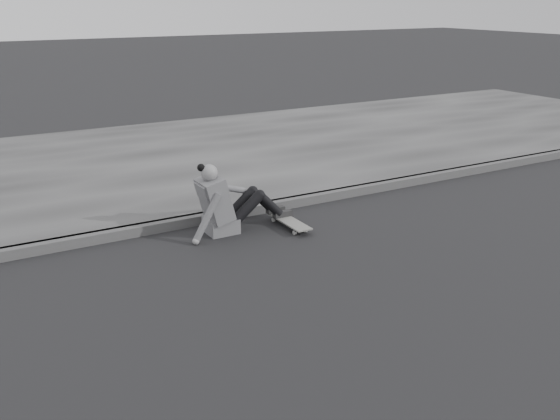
# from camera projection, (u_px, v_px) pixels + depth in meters

# --- Properties ---
(ground) EXTENTS (80.00, 80.00, 0.00)m
(ground) POSITION_uv_depth(u_px,v_px,m) (299.00, 311.00, 5.63)
(ground) COLOR black
(ground) RESTS_ON ground
(curb) EXTENTS (24.00, 0.16, 0.12)m
(curb) POSITION_uv_depth(u_px,v_px,m) (191.00, 220.00, 7.73)
(curb) COLOR #434343
(curb) RESTS_ON ground
(sidewalk) EXTENTS (24.00, 6.00, 0.12)m
(sidewalk) POSITION_uv_depth(u_px,v_px,m) (121.00, 166.00, 10.20)
(sidewalk) COLOR #3B3B3B
(sidewalk) RESTS_ON ground
(skateboard) EXTENTS (0.20, 0.78, 0.09)m
(skateboard) POSITION_uv_depth(u_px,v_px,m) (289.00, 222.00, 7.66)
(skateboard) COLOR gray
(skateboard) RESTS_ON ground
(seated_woman) EXTENTS (1.38, 0.46, 0.88)m
(seated_woman) POSITION_uv_depth(u_px,v_px,m) (226.00, 203.00, 7.42)
(seated_woman) COLOR #58585B
(seated_woman) RESTS_ON ground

